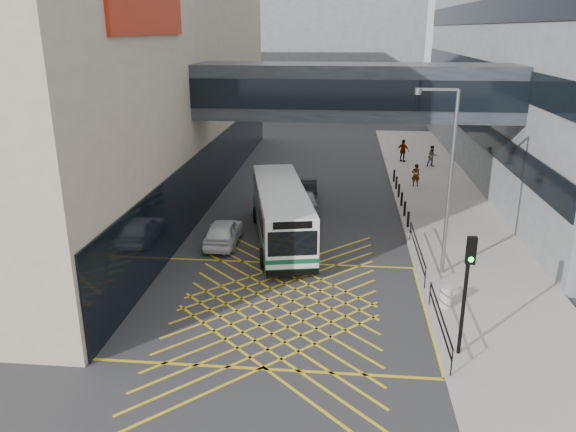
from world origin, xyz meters
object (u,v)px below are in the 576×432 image
(pedestrian_a, at_px, (416,175))
(pedestrian_c, at_px, (403,151))
(car_white, at_px, (224,231))
(car_silver, at_px, (305,200))
(pedestrian_b, at_px, (432,156))
(traffic_light, at_px, (467,279))
(bus, at_px, (281,212))
(car_dark, at_px, (306,188))
(litter_bin, at_px, (446,297))
(street_lamp, at_px, (447,172))

(pedestrian_a, relative_size, pedestrian_c, 0.87)
(car_white, distance_m, car_silver, 7.31)
(pedestrian_a, bearing_deg, pedestrian_b, -114.99)
(traffic_light, height_order, pedestrian_c, traffic_light)
(car_silver, bearing_deg, bus, 74.37)
(car_white, xyz_separation_m, car_silver, (3.84, 6.22, -0.03))
(bus, bearing_deg, car_silver, 68.70)
(pedestrian_a, bearing_deg, car_dark, 14.20)
(car_white, distance_m, pedestrian_c, 22.90)
(bus, bearing_deg, car_dark, 72.76)
(car_dark, relative_size, litter_bin, 4.77)
(traffic_light, bearing_deg, pedestrian_c, 88.99)
(street_lamp, bearing_deg, bus, 154.37)
(car_silver, bearing_deg, car_white, 52.13)
(pedestrian_a, bearing_deg, pedestrian_c, -95.93)
(car_white, bearing_deg, pedestrian_c, -119.43)
(litter_bin, xyz_separation_m, pedestrian_c, (0.73, 26.36, 0.50))
(car_silver, bearing_deg, pedestrian_b, -134.23)
(traffic_light, xyz_separation_m, litter_bin, (0.10, 3.58, -2.42))
(bus, bearing_deg, pedestrian_c, 54.80)
(traffic_light, distance_m, litter_bin, 4.32)
(pedestrian_b, bearing_deg, car_dark, -149.22)
(bus, bearing_deg, traffic_light, -67.53)
(car_white, distance_m, pedestrian_a, 16.60)
(traffic_light, bearing_deg, car_dark, 109.70)
(car_dark, relative_size, traffic_light, 0.95)
(car_silver, bearing_deg, pedestrian_c, -124.31)
(street_lamp, height_order, pedestrian_a, street_lamp)
(bus, distance_m, traffic_light, 13.20)
(traffic_light, bearing_deg, car_silver, 112.52)
(car_silver, distance_m, pedestrian_a, 9.55)
(street_lamp, relative_size, pedestrian_c, 4.46)
(street_lamp, bearing_deg, car_dark, 120.54)
(bus, relative_size, pedestrian_a, 6.74)
(car_white, xyz_separation_m, street_lamp, (10.67, -2.94, 4.21))
(bus, height_order, litter_bin, bus)
(pedestrian_c, bearing_deg, traffic_light, 119.64)
(car_white, height_order, street_lamp, street_lamp)
(litter_bin, height_order, pedestrian_b, pedestrian_b)
(car_white, distance_m, car_dark, 9.88)
(bus, xyz_separation_m, pedestrian_c, (8.24, 19.10, -0.50))
(pedestrian_a, bearing_deg, traffic_light, 80.39)
(street_lamp, height_order, pedestrian_b, street_lamp)
(litter_bin, xyz_separation_m, pedestrian_b, (2.93, 24.80, 0.42))
(car_silver, relative_size, traffic_light, 0.98)
(car_silver, xyz_separation_m, pedestrian_a, (7.50, 5.90, 0.30))
(car_dark, distance_m, pedestrian_c, 13.15)
(bus, relative_size, car_white, 2.48)
(street_lamp, bearing_deg, pedestrian_c, 89.39)
(car_white, distance_m, street_lamp, 11.85)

